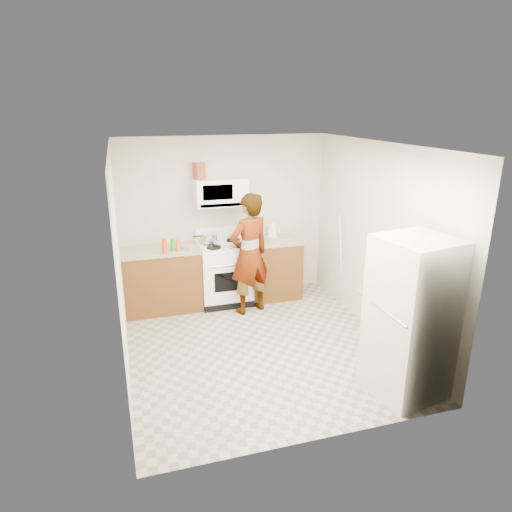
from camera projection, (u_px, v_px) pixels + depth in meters
name	position (u px, v px, depth m)	size (l,w,h in m)	color
floor	(259.00, 346.00, 5.81)	(3.60, 3.60, 0.00)	gray
back_wall	(225.00, 218.00, 7.05)	(3.20, 0.02, 2.50)	beige
right_wall	(377.00, 242.00, 5.85)	(0.02, 3.60, 2.50)	beige
cabinet_left	(162.00, 280.00, 6.74)	(1.12, 0.62, 0.90)	#592D15
counter_left	(160.00, 250.00, 6.60)	(1.14, 0.64, 0.04)	#9A8C68
cabinet_right	(272.00, 269.00, 7.21)	(0.80, 0.62, 0.90)	#592D15
counter_right	(273.00, 241.00, 7.07)	(0.82, 0.64, 0.04)	#9A8C68
gas_range	(224.00, 272.00, 6.98)	(0.76, 0.65, 1.13)	white
microwave	(221.00, 192.00, 6.72)	(0.76, 0.38, 0.40)	white
person	(249.00, 254.00, 6.53)	(0.65, 0.42, 1.77)	tan
fridge	(411.00, 318.00, 4.65)	(0.70, 0.70, 1.70)	silver
kettle	(273.00, 231.00, 7.21)	(0.15, 0.15, 0.18)	white
jug	(199.00, 171.00, 6.53)	(0.14, 0.14, 0.24)	brown
saucepan	(209.00, 238.00, 6.84)	(0.24, 0.24, 0.13)	silver
tray	(234.00, 245.00, 6.73)	(0.25, 0.16, 0.05)	white
bottle_spray	(164.00, 246.00, 6.37)	(0.06, 0.06, 0.21)	#BF3D0E
bottle_hot_sauce	(178.00, 245.00, 6.49)	(0.05, 0.05, 0.17)	#E25719
bottle_green_cap	(173.00, 245.00, 6.47)	(0.06, 0.06, 0.18)	#1D8B19
pot_lid	(183.00, 249.00, 6.58)	(0.21, 0.21, 0.01)	silver
broom	(341.00, 259.00, 6.84)	(0.03, 0.03, 1.43)	silver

